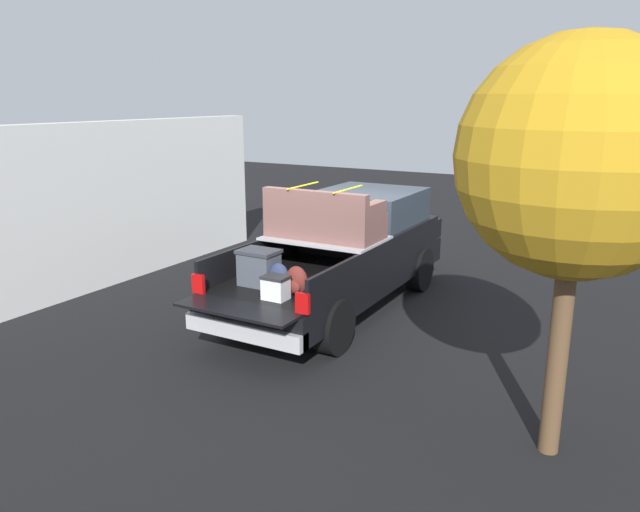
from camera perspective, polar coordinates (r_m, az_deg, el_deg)
ground_plane at (r=10.91m, az=1.55°, el=-4.90°), size 40.00×40.00×0.00m
pickup_truck at (r=10.95m, az=2.52°, el=0.57°), size 6.05×2.06×2.23m
building_facade at (r=12.88m, az=-18.79°, el=4.71°), size 8.36×0.36×3.20m
tree_background at (r=6.28m, az=22.99°, el=8.28°), size 2.32×2.32×4.25m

